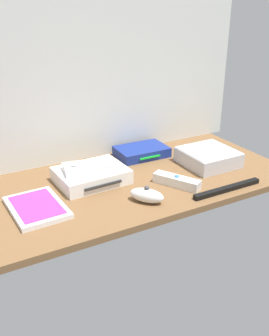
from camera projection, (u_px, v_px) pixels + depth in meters
ground_plane at (134, 182)px, 123.09cm from camera, size 100.00×48.00×2.00cm
back_wall at (99, 65)px, 129.39cm from camera, size 110.00×1.20×64.00cm
game_console at (91, 175)px, 120.35cm from camera, size 21.66×17.18×4.40cm
mini_computer at (208, 157)px, 132.86cm from camera, size 17.03×17.03×5.30cm
game_case at (37, 207)px, 105.02cm from camera, size 14.37×19.54×1.56cm
network_router at (142, 152)px, 140.11cm from camera, size 18.27×12.69×3.40cm
remote_wand at (177, 181)px, 118.08cm from camera, size 10.23×14.72×3.40cm
remote_nunchuk at (147, 195)px, 108.64cm from camera, size 9.62×10.59×5.10cm
remote_classic_pad at (87, 167)px, 118.12cm from camera, size 15.50×10.21×2.40cm
sensor_bar at (227, 189)px, 115.29cm from camera, size 24.01×1.91×1.40cm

